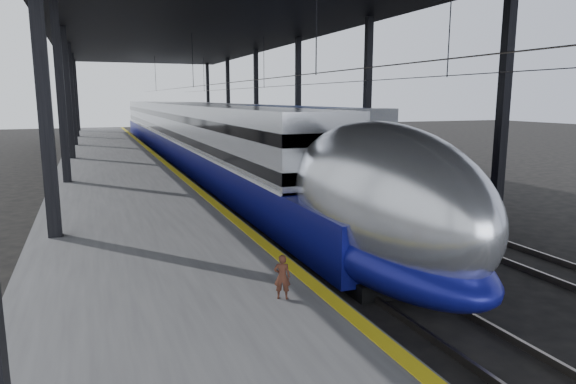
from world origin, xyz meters
TOP-DOWN VIEW (x-y plane):
  - ground at (0.00, 0.00)m, footprint 160.00×160.00m
  - platform at (-3.50, 20.00)m, footprint 6.00×80.00m
  - yellow_strip at (-0.70, 20.00)m, footprint 0.30×80.00m
  - rails at (4.50, 20.00)m, footprint 6.52×80.00m
  - canopy at (1.90, 20.00)m, footprint 18.00×75.00m
  - tgv_train at (2.00, 28.60)m, footprint 3.02×65.20m
  - second_train at (7.00, 37.60)m, footprint 3.10×56.05m
  - child at (-1.55, -1.44)m, footprint 0.37×0.32m

SIDE VIEW (x-z plane):
  - ground at x=0.00m, z-range 0.00..0.00m
  - rails at x=4.50m, z-range 0.00..0.16m
  - platform at x=-3.50m, z-range 0.00..1.00m
  - yellow_strip at x=-0.70m, z-range 1.00..1.01m
  - child at x=-1.55m, z-range 1.00..1.86m
  - tgv_train at x=2.00m, z-range -0.14..4.19m
  - second_train at x=7.00m, z-range 0.03..4.30m
  - canopy at x=1.90m, z-range 4.38..13.85m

